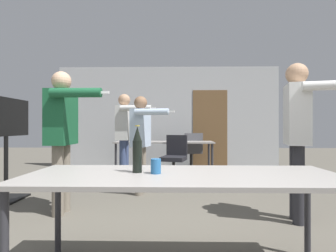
{
  "coord_description": "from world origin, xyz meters",
  "views": [
    {
      "loc": [
        0.13,
        -1.5,
        1.09
      ],
      "look_at": [
        0.06,
        2.42,
        1.1
      ],
      "focal_mm": 28.0,
      "sensor_mm": 36.0,
      "label": 1
    }
  ],
  "objects_px": {
    "office_chair_far_right": "(192,153)",
    "drink_cup": "(156,166)",
    "person_right_polo": "(298,125)",
    "tv_screen": "(6,136)",
    "person_left_plaid": "(63,128)",
    "person_center_tall": "(125,129)",
    "beer_bottle": "(137,150)",
    "person_near_casual": "(141,135)",
    "office_chair_far_left": "(175,160)"
  },
  "relations": [
    {
      "from": "tv_screen",
      "to": "person_left_plaid",
      "type": "bearing_deg",
      "value": -117.53
    },
    {
      "from": "person_near_casual",
      "to": "tv_screen",
      "type": "bearing_deg",
      "value": -66.49
    },
    {
      "from": "person_center_tall",
      "to": "office_chair_far_left",
      "type": "relative_size",
      "value": 1.88
    },
    {
      "from": "office_chair_far_right",
      "to": "drink_cup",
      "type": "bearing_deg",
      "value": -108.52
    },
    {
      "from": "person_right_polo",
      "to": "office_chair_far_right",
      "type": "height_order",
      "value": "person_right_polo"
    },
    {
      "from": "tv_screen",
      "to": "office_chair_far_left",
      "type": "bearing_deg",
      "value": -59.78
    },
    {
      "from": "person_near_casual",
      "to": "beer_bottle",
      "type": "relative_size",
      "value": 4.6
    },
    {
      "from": "person_left_plaid",
      "to": "person_near_casual",
      "type": "bearing_deg",
      "value": 138.94
    },
    {
      "from": "person_right_polo",
      "to": "person_near_casual",
      "type": "height_order",
      "value": "person_right_polo"
    },
    {
      "from": "person_left_plaid",
      "to": "drink_cup",
      "type": "xyz_separation_m",
      "value": [
        1.27,
        -1.4,
        -0.27
      ]
    },
    {
      "from": "tv_screen",
      "to": "person_center_tall",
      "type": "distance_m",
      "value": 1.97
    },
    {
      "from": "person_near_casual",
      "to": "drink_cup",
      "type": "height_order",
      "value": "person_near_casual"
    },
    {
      "from": "person_near_casual",
      "to": "office_chair_far_right",
      "type": "xyz_separation_m",
      "value": [
        0.97,
        2.2,
        -0.51
      ]
    },
    {
      "from": "person_near_casual",
      "to": "beer_bottle",
      "type": "distance_m",
      "value": 2.34
    },
    {
      "from": "person_right_polo",
      "to": "drink_cup",
      "type": "distance_m",
      "value": 1.97
    },
    {
      "from": "tv_screen",
      "to": "office_chair_far_left",
      "type": "height_order",
      "value": "tv_screen"
    },
    {
      "from": "person_right_polo",
      "to": "office_chair_far_left",
      "type": "height_order",
      "value": "person_right_polo"
    },
    {
      "from": "person_center_tall",
      "to": "office_chair_far_left",
      "type": "distance_m",
      "value": 1.17
    },
    {
      "from": "office_chair_far_left",
      "to": "beer_bottle",
      "type": "relative_size",
      "value": 2.66
    },
    {
      "from": "person_near_casual",
      "to": "office_chair_far_left",
      "type": "distance_m",
      "value": 1.3
    },
    {
      "from": "office_chair_far_right",
      "to": "person_center_tall",
      "type": "bearing_deg",
      "value": -146.35
    },
    {
      "from": "tv_screen",
      "to": "person_near_casual",
      "type": "height_order",
      "value": "person_near_casual"
    },
    {
      "from": "person_left_plaid",
      "to": "drink_cup",
      "type": "distance_m",
      "value": 1.91
    },
    {
      "from": "office_chair_far_right",
      "to": "drink_cup",
      "type": "xyz_separation_m",
      "value": [
        -0.58,
        -4.57,
        0.37
      ]
    },
    {
      "from": "person_left_plaid",
      "to": "office_chair_far_right",
      "type": "xyz_separation_m",
      "value": [
        1.84,
        3.17,
        -0.64
      ]
    },
    {
      "from": "office_chair_far_left",
      "to": "office_chair_far_right",
      "type": "bearing_deg",
      "value": -95.21
    },
    {
      "from": "person_near_casual",
      "to": "drink_cup",
      "type": "relative_size",
      "value": 15.07
    },
    {
      "from": "person_center_tall",
      "to": "office_chair_far_left",
      "type": "height_order",
      "value": "person_center_tall"
    },
    {
      "from": "beer_bottle",
      "to": "drink_cup",
      "type": "distance_m",
      "value": 0.18
    },
    {
      "from": "office_chair_far_right",
      "to": "beer_bottle",
      "type": "relative_size",
      "value": 2.72
    },
    {
      "from": "tv_screen",
      "to": "drink_cup",
      "type": "bearing_deg",
      "value": -129.84
    },
    {
      "from": "beer_bottle",
      "to": "office_chair_far_left",
      "type": "bearing_deg",
      "value": 85.14
    },
    {
      "from": "person_near_casual",
      "to": "office_chair_far_right",
      "type": "bearing_deg",
      "value": 168.02
    },
    {
      "from": "person_center_tall",
      "to": "office_chair_far_right",
      "type": "distance_m",
      "value": 2.05
    },
    {
      "from": "person_right_polo",
      "to": "office_chair_far_right",
      "type": "distance_m",
      "value": 3.6
    },
    {
      "from": "person_center_tall",
      "to": "person_left_plaid",
      "type": "relative_size",
      "value": 0.97
    },
    {
      "from": "tv_screen",
      "to": "office_chair_far_right",
      "type": "bearing_deg",
      "value": -48.44
    },
    {
      "from": "beer_bottle",
      "to": "person_center_tall",
      "type": "bearing_deg",
      "value": 102.12
    },
    {
      "from": "tv_screen",
      "to": "person_right_polo",
      "type": "height_order",
      "value": "person_right_polo"
    },
    {
      "from": "person_near_casual",
      "to": "person_left_plaid",
      "type": "bearing_deg",
      "value": -30.07
    },
    {
      "from": "office_chair_far_right",
      "to": "beer_bottle",
      "type": "height_order",
      "value": "beer_bottle"
    },
    {
      "from": "drink_cup",
      "to": "beer_bottle",
      "type": "bearing_deg",
      "value": 162.33
    },
    {
      "from": "person_near_casual",
      "to": "person_left_plaid",
      "type": "relative_size",
      "value": 0.89
    },
    {
      "from": "tv_screen",
      "to": "beer_bottle",
      "type": "relative_size",
      "value": 4.43
    },
    {
      "from": "person_left_plaid",
      "to": "office_chair_far_right",
      "type": "distance_m",
      "value": 3.72
    },
    {
      "from": "beer_bottle",
      "to": "person_near_casual",
      "type": "bearing_deg",
      "value": 96.25
    },
    {
      "from": "person_right_polo",
      "to": "drink_cup",
      "type": "bearing_deg",
      "value": -39.29
    },
    {
      "from": "drink_cup",
      "to": "tv_screen",
      "type": "bearing_deg",
      "value": 140.16
    },
    {
      "from": "tv_screen",
      "to": "person_left_plaid",
      "type": "height_order",
      "value": "person_left_plaid"
    },
    {
      "from": "tv_screen",
      "to": "beer_bottle",
      "type": "distance_m",
      "value": 2.94
    }
  ]
}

